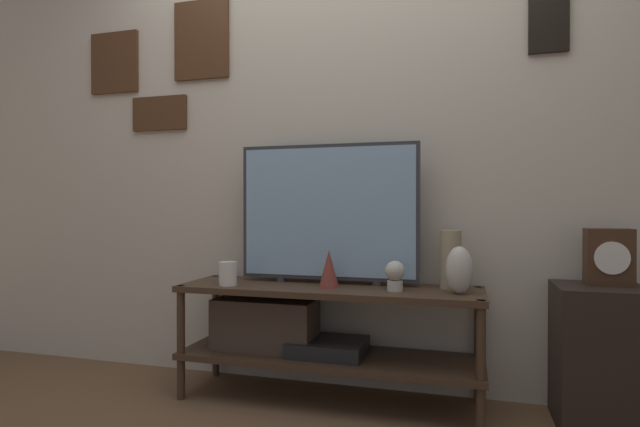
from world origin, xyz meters
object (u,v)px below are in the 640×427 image
(television, at_px, (328,212))
(vase_slim_bronze, at_px, (329,268))
(vase_tall_ceramic, at_px, (451,259))
(vase_urn_stoneware, at_px, (459,270))
(candle_jar, at_px, (228,274))
(mantel_clock, at_px, (609,257))
(decorative_bust, at_px, (395,274))

(television, relative_size, vase_slim_bronze, 5.09)
(television, height_order, vase_slim_bronze, television)
(vase_slim_bronze, bearing_deg, vase_tall_ceramic, 11.55)
(vase_slim_bronze, xyz_separation_m, vase_tall_ceramic, (0.56, 0.12, 0.05))
(vase_urn_stoneware, relative_size, candle_jar, 1.81)
(candle_jar, bearing_deg, mantel_clock, 6.24)
(television, bearing_deg, vase_slim_bronze, -72.48)
(television, relative_size, candle_jar, 7.84)
(vase_slim_bronze, relative_size, vase_tall_ceramic, 0.65)
(decorative_bust, relative_size, mantel_clock, 0.57)
(vase_slim_bronze, bearing_deg, mantel_clock, 4.61)
(television, bearing_deg, candle_jar, -155.97)
(television, bearing_deg, vase_urn_stoneware, -12.04)
(vase_slim_bronze, xyz_separation_m, candle_jar, (-0.49, -0.09, -0.03))
(candle_jar, bearing_deg, decorative_bust, 4.58)
(mantel_clock, bearing_deg, vase_urn_stoneware, -168.94)
(vase_tall_ceramic, xyz_separation_m, decorative_bust, (-0.24, -0.14, -0.06))
(vase_tall_ceramic, bearing_deg, mantel_clock, -1.41)
(vase_slim_bronze, height_order, vase_urn_stoneware, vase_urn_stoneware)
(vase_slim_bronze, relative_size, candle_jar, 1.54)
(vase_urn_stoneware, height_order, decorative_bust, vase_urn_stoneware)
(candle_jar, bearing_deg, television, 24.03)
(vase_urn_stoneware, xyz_separation_m, candle_jar, (-1.10, -0.07, -0.05))
(vase_tall_ceramic, relative_size, mantel_clock, 1.13)
(television, relative_size, vase_urn_stoneware, 4.34)
(vase_tall_ceramic, xyz_separation_m, mantel_clock, (0.66, -0.02, 0.03))
(vase_slim_bronze, bearing_deg, decorative_bust, -4.25)
(decorative_bust, bearing_deg, television, 158.85)
(vase_tall_ceramic, relative_size, decorative_bust, 2.00)
(vase_urn_stoneware, distance_m, candle_jar, 1.10)
(vase_urn_stoneware, bearing_deg, vase_tall_ceramic, 106.51)
(vase_slim_bronze, relative_size, decorative_bust, 1.30)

